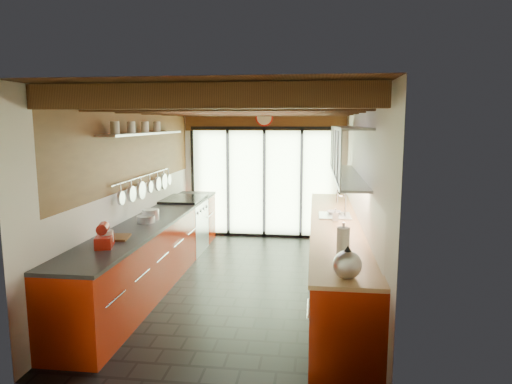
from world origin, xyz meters
TOP-DOWN VIEW (x-y plane):
  - ground at (0.00, 0.00)m, footprint 5.50×5.50m
  - room_shell at (0.00, 0.00)m, footprint 5.50×5.50m
  - ceiling_beams at (-0.00, 0.38)m, footprint 3.14×5.06m
  - glass_door at (0.00, 2.69)m, footprint 2.95×0.10m
  - left_counter at (-1.28, 0.00)m, footprint 0.68×5.00m
  - range_stove at (-1.28, 1.45)m, footprint 0.66×0.90m
  - right_counter at (1.27, 0.00)m, footprint 0.68×5.00m
  - sink_assembly at (1.29, 0.40)m, footprint 0.45×0.52m
  - upper_cabinets_right at (1.43, 0.30)m, footprint 0.34×3.00m
  - left_wall_fixtures at (-1.47, 0.29)m, footprint 0.28×2.60m
  - stand_mixer at (-1.27, -1.58)m, footprint 0.25×0.33m
  - pot_large at (-1.27, -0.17)m, footprint 0.25×0.25m
  - pot_small at (-1.27, -0.36)m, footprint 0.25×0.25m
  - cutting_board at (-1.27, -1.22)m, footprint 0.27×0.34m
  - kettle at (1.27, -2.25)m, footprint 0.33×0.35m
  - paper_towel at (1.27, -1.62)m, footprint 0.15×0.15m
  - soap_bottle at (1.27, 0.08)m, footprint 0.08×0.08m
  - bowl at (1.27, 0.54)m, footprint 0.23×0.23m

SIDE VIEW (x-z plane):
  - ground at x=0.00m, z-range 0.00..0.00m
  - right_counter at x=1.27m, z-range 0.00..0.92m
  - left_counter at x=-1.28m, z-range 0.00..0.92m
  - range_stove at x=-1.28m, z-range -0.01..0.96m
  - cutting_board at x=-1.27m, z-range 0.92..0.95m
  - bowl at x=1.27m, z-range 0.92..0.97m
  - sink_assembly at x=1.29m, z-range 0.75..1.17m
  - pot_small at x=-1.27m, z-range 0.92..1.01m
  - pot_large at x=-1.27m, z-range 0.92..1.07m
  - soap_bottle at x=1.27m, z-range 0.92..1.10m
  - stand_mixer at x=-1.27m, z-range 0.89..1.16m
  - kettle at x=1.27m, z-range 0.90..1.20m
  - paper_towel at x=1.27m, z-range 0.89..1.24m
  - room_shell at x=0.00m, z-range -1.10..4.40m
  - glass_door at x=0.00m, z-range 0.21..3.11m
  - left_wall_fixtures at x=-1.47m, z-range 1.31..2.26m
  - upper_cabinets_right at x=1.43m, z-range 0.35..3.35m
  - ceiling_beams at x=0.00m, z-range 0.01..4.91m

